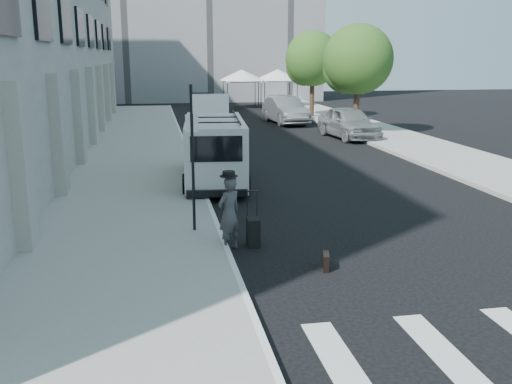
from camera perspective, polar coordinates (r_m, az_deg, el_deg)
name	(u,v)px	position (r m, az deg, el deg)	size (l,w,h in m)	color
ground	(337,277)	(11.59, 8.14, -8.40)	(120.00, 120.00, 0.00)	black
sidewalk_left	(137,151)	(26.53, -11.79, 4.02)	(4.50, 48.00, 0.15)	gray
sidewalk_right	(379,133)	(32.94, 12.19, 5.78)	(4.00, 56.00, 0.15)	gray
sign_pole	(202,127)	(13.53, -5.43, 6.46)	(1.03, 0.07, 3.50)	black
tree_near	(355,62)	(32.27, 9.90, 12.68)	(3.80, 3.83, 6.03)	black
tree_far	(311,61)	(40.85, 5.50, 12.93)	(3.80, 3.83, 6.03)	black
tent_left	(242,76)	(48.79, -1.44, 11.57)	(4.00, 4.00, 3.20)	black
tent_right	(278,75)	(49.87, 2.18, 11.60)	(4.00, 4.00, 3.20)	black
businessman	(229,214)	(12.76, -2.70, -2.18)	(0.62, 0.41, 1.70)	#3E3D40
briefcase	(326,261)	(11.89, 7.00, -6.90)	(0.12, 0.44, 0.34)	black
suitcase	(253,232)	(13.18, -0.28, -3.99)	(0.31, 0.47, 1.27)	black
cargo_van	(215,150)	(19.62, -4.16, 4.21)	(2.46, 6.00, 2.22)	silver
parked_car_a	(349,122)	(31.05, 9.24, 6.88)	(1.98, 4.93, 1.68)	gray
parked_car_b	(285,111)	(37.36, 2.96, 8.13)	(1.79, 5.15, 1.70)	#595C60
parked_car_c	(288,107)	(40.67, 3.18, 8.46)	(2.18, 5.36, 1.56)	#B0B4B9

